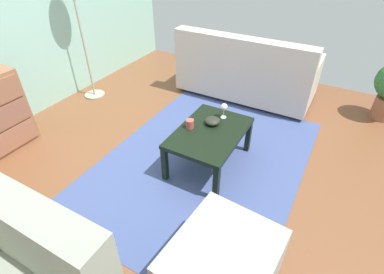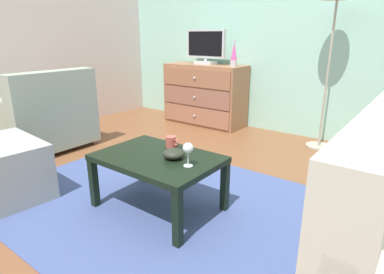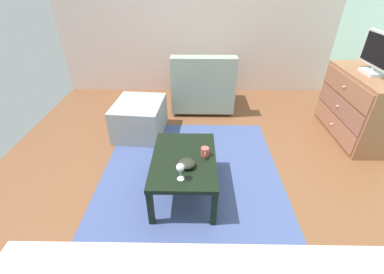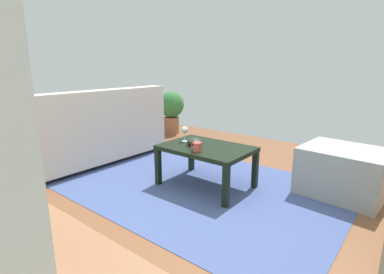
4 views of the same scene
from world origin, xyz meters
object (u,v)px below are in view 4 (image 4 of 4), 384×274
at_px(couch_large, 92,134).
at_px(wine_glass, 185,130).
at_px(mug, 197,147).
at_px(bowl_decorative, 194,142).
at_px(potted_plant, 171,108).
at_px(coffee_table, 206,151).
at_px(ottoman, 343,172).

bearing_deg(couch_large, wine_glass, -169.47).
relative_size(mug, bowl_decorative, 0.76).
bearing_deg(bowl_decorative, potted_plant, -41.98).
bearing_deg(potted_plant, wine_glass, 136.09).
bearing_deg(potted_plant, coffee_table, 140.54).
height_order(wine_glass, mug, wine_glass).
xyz_separation_m(coffee_table, couch_large, (1.57, 0.23, -0.01)).
bearing_deg(wine_glass, ottoman, -155.89).
bearing_deg(coffee_table, couch_large, 8.18).
relative_size(wine_glass, bowl_decorative, 1.05).
relative_size(couch_large, potted_plant, 2.53).
height_order(coffee_table, ottoman, ottoman).
bearing_deg(couch_large, mug, -178.85).
height_order(coffee_table, couch_large, couch_large).
bearing_deg(bowl_decorative, coffee_table, -164.61).
xyz_separation_m(mug, ottoman, (-1.05, -0.82, -0.23)).
relative_size(coffee_table, ottoman, 1.22).
xyz_separation_m(bowl_decorative, couch_large, (1.45, 0.19, -0.10)).
bearing_deg(coffee_table, bowl_decorative, 15.39).
xyz_separation_m(couch_large, potted_plant, (0.27, -1.74, 0.09)).
distance_m(wine_glass, ottoman, 1.54).
bearing_deg(potted_plant, mug, 137.73).
bearing_deg(bowl_decorative, couch_large, 7.57).
relative_size(mug, ottoman, 0.16).
xyz_separation_m(wine_glass, couch_large, (1.29, 0.24, -0.18)).
distance_m(mug, ottoman, 1.36).
bearing_deg(couch_large, coffee_table, -171.82).
height_order(wine_glass, potted_plant, potted_plant).
bearing_deg(potted_plant, couch_large, 98.85).
bearing_deg(couch_large, ottoman, -162.21).
xyz_separation_m(coffee_table, bowl_decorative, (0.12, 0.03, 0.09)).
xyz_separation_m(coffee_table, ottoman, (-1.09, -0.63, -0.14)).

